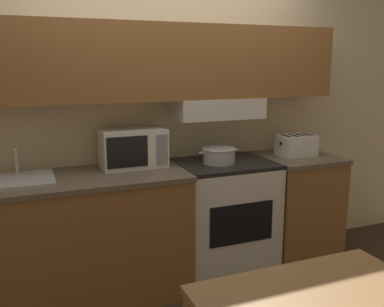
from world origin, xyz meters
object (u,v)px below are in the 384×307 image
(microwave, at_px, (133,148))
(toaster, at_px, (296,145))
(stove_range, at_px, (224,217))
(sink_basin, at_px, (17,180))
(cooking_pot, at_px, (219,155))

(microwave, bearing_deg, toaster, -5.26)
(stove_range, height_order, microwave, microwave)
(stove_range, relative_size, sink_basin, 2.01)
(microwave, relative_size, sink_basin, 1.04)
(microwave, distance_m, sink_basin, 0.83)
(cooking_pot, height_order, microwave, microwave)
(stove_range, distance_m, toaster, 0.86)
(cooking_pot, relative_size, microwave, 0.71)
(toaster, height_order, sink_basin, sink_basin)
(toaster, bearing_deg, sink_basin, -179.67)
(toaster, bearing_deg, microwave, 174.74)
(microwave, relative_size, toaster, 1.55)
(toaster, distance_m, sink_basin, 2.18)
(cooking_pot, xyz_separation_m, microwave, (-0.64, 0.14, 0.08))
(sink_basin, bearing_deg, stove_range, 0.63)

